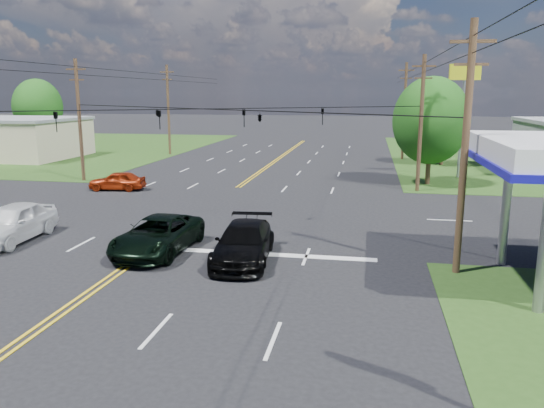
% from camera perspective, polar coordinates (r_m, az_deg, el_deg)
% --- Properties ---
extents(ground, '(280.00, 280.00, 0.00)m').
position_cam_1_polar(ground, '(31.92, -7.16, -0.72)').
color(ground, black).
rests_on(ground, ground).
extents(grass_nw, '(46.00, 48.00, 0.03)m').
position_cam_1_polar(grass_nw, '(76.36, -25.45, 5.52)').
color(grass_nw, '#244416').
rests_on(grass_nw, ground).
extents(stop_bar, '(10.00, 0.50, 0.02)m').
position_cam_1_polar(stop_bar, '(23.19, -1.24, -5.44)').
color(stop_bar, silver).
rests_on(stop_bar, ground).
extents(retail_nw, '(16.00, 11.00, 4.00)m').
position_cam_1_polar(retail_nw, '(65.22, -27.10, 6.25)').
color(retail_nw, beige).
rests_on(retail_nw, ground).
extents(pole_se, '(1.60, 0.28, 9.50)m').
position_cam_1_polar(pole_se, '(21.08, 20.05, 5.77)').
color(pole_se, '#472C1E').
rests_on(pole_se, ground).
extents(pole_nw, '(1.60, 0.28, 9.50)m').
position_cam_1_polar(pole_nw, '(44.79, -20.01, 8.61)').
color(pole_nw, '#472C1E').
rests_on(pole_nw, ground).
extents(pole_ne, '(1.60, 0.28, 9.50)m').
position_cam_1_polar(pole_ne, '(38.90, 15.72, 8.50)').
color(pole_ne, '#472C1E').
rests_on(pole_ne, ground).
extents(pole_left_far, '(1.60, 0.28, 10.00)m').
position_cam_1_polar(pole_left_far, '(61.94, -11.09, 10.03)').
color(pole_left_far, '#472C1E').
rests_on(pole_left_far, ground).
extents(pole_right_far, '(1.60, 0.28, 10.00)m').
position_cam_1_polar(pole_right_far, '(57.82, 14.06, 9.78)').
color(pole_right_far, '#472C1E').
rests_on(pole_right_far, ground).
extents(span_wire_signals, '(26.00, 18.00, 1.13)m').
position_cam_1_polar(span_wire_signals, '(31.18, -7.45, 10.10)').
color(span_wire_signals, black).
rests_on(span_wire_signals, ground).
extents(power_lines, '(26.04, 100.00, 0.64)m').
position_cam_1_polar(power_lines, '(29.32, -8.81, 15.06)').
color(power_lines, black).
rests_on(power_lines, ground).
extents(tree_right_a, '(5.70, 5.70, 8.18)m').
position_cam_1_polar(tree_right_a, '(41.98, 16.73, 8.59)').
color(tree_right_a, '#472C1E').
rests_on(tree_right_a, ground).
extents(tree_right_b, '(4.94, 4.94, 7.09)m').
position_cam_1_polar(tree_right_b, '(54.21, 17.99, 8.44)').
color(tree_right_b, '#472C1E').
rests_on(tree_right_b, ground).
extents(tree_far_l, '(6.08, 6.08, 8.72)m').
position_cam_1_polar(tree_far_l, '(74.35, -23.90, 9.54)').
color(tree_far_l, '#472C1E').
rests_on(tree_far_l, ground).
extents(pickup_dkgreen, '(2.85, 5.74, 1.56)m').
position_cam_1_polar(pickup_dkgreen, '(23.81, -12.18, -3.29)').
color(pickup_dkgreen, black).
rests_on(pickup_dkgreen, ground).
extents(suv_black, '(2.61, 5.57, 1.57)m').
position_cam_1_polar(suv_black, '(22.12, -3.06, -4.19)').
color(suv_black, black).
rests_on(suv_black, ground).
extents(pickup_white, '(2.34, 5.35, 1.79)m').
position_cam_1_polar(pickup_white, '(27.87, -26.16, -1.80)').
color(pickup_white, silver).
rests_on(pickup_white, ground).
extents(sedan_red, '(4.16, 2.08, 1.36)m').
position_cam_1_polar(sedan_red, '(39.93, -16.32, 2.42)').
color(sedan_red, '#9C280B').
rests_on(sedan_red, ground).
extents(polesign_ne, '(2.52, 0.74, 9.18)m').
position_cam_1_polar(polesign_ne, '(46.26, 19.95, 11.64)').
color(polesign_ne, '#A5A5AA').
rests_on(polesign_ne, ground).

